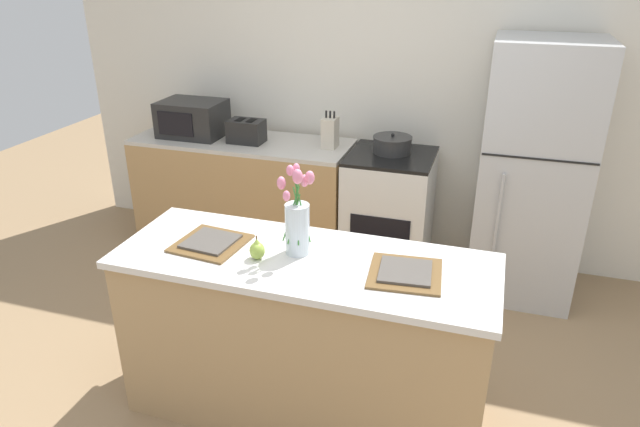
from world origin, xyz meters
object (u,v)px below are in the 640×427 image
plate_setting_right (405,273)px  microwave (192,118)px  stove_range (388,213)px  flower_vase (297,221)px  plate_setting_left (211,243)px  pear_figurine (257,250)px  knife_block (330,133)px  toaster (246,131)px  cooking_pot (392,144)px  refrigerator (533,174)px

plate_setting_right → microwave: microwave is taller
stove_range → flower_vase: size_ratio=2.06×
stove_range → plate_setting_left: 1.77m
pear_figurine → microwave: size_ratio=0.25×
plate_setting_left → flower_vase: bearing=6.3°
stove_range → knife_block: size_ratio=3.38×
stove_range → toaster: size_ratio=3.26×
flower_vase → plate_setting_right: bearing=-5.3°
stove_range → cooking_pot: cooking_pot is taller
pear_figurine → plate_setting_right: 0.69m
toaster → cooking_pot: 1.09m
knife_block → refrigerator: bearing=-1.2°
cooking_pot → knife_block: knife_block is taller
stove_range → plate_setting_right: plate_setting_right is taller
stove_range → refrigerator: size_ratio=0.52×
pear_figurine → knife_block: knife_block is taller
refrigerator → microwave: 2.52m
plate_setting_right → toaster: size_ratio=1.24×
refrigerator → microwave: refrigerator is taller
plate_setting_left → knife_block: knife_block is taller
plate_setting_right → toaster: 2.15m
pear_figurine → stove_range: bearing=79.7°
refrigerator → cooking_pot: (-0.96, 0.05, 0.10)m
pear_figurine → plate_setting_right: pear_figurine is taller
microwave → pear_figurine: bearing=-52.9°
plate_setting_right → cooking_pot: cooking_pot is taller
stove_range → knife_block: knife_block is taller
cooking_pot → plate_setting_right: bearing=-76.9°
refrigerator → toaster: refrigerator is taller
stove_range → cooking_pot: bearing=98.1°
microwave → knife_block: same height
toaster → pear_figurine: bearing=-64.1°
microwave → knife_block: 1.10m
stove_range → knife_block: bearing=176.4°
plate_setting_left → microwave: bearing=121.5°
stove_range → plate_setting_left: bearing=-109.8°
refrigerator → plate_setting_right: (-0.57, -1.61, 0.04)m
stove_range → plate_setting_right: size_ratio=2.64×
pear_figurine → toaster: size_ratio=0.42×
plate_setting_right → knife_block: size_ratio=1.28×
refrigerator → flower_vase: 1.92m
plate_setting_left → plate_setting_right: 0.96m
knife_block → microwave: bearing=-178.4°
flower_vase → knife_block: (-0.32, 1.59, -0.05)m
stove_range → knife_block: 0.73m
refrigerator → pear_figurine: (-1.25, -1.67, 0.08)m
plate_setting_left → cooking_pot: size_ratio=1.24×
refrigerator → toaster: bearing=-178.8°
flower_vase → plate_setting_left: flower_vase is taller
plate_setting_left → cooking_pot: cooking_pot is taller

